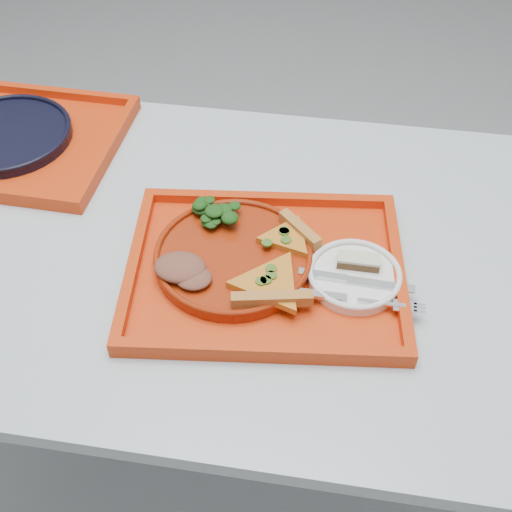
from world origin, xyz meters
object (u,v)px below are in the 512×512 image
dinner_plate (233,258)px  navy_plate (6,136)px  tray_main (265,272)px  dessert_bar (358,261)px  tray_far (8,142)px

dinner_plate → navy_plate: dinner_plate is taller
tray_main → dinner_plate: bearing=163.2°
dinner_plate → navy_plate: 0.58m
tray_main → dessert_bar: size_ratio=6.58×
dinner_plate → dessert_bar: dessert_bar is taller
dinner_plate → navy_plate: bearing=153.0°
dessert_bar → tray_far: bearing=160.9°
tray_main → dessert_bar: bearing=1.5°
tray_main → dinner_plate: dinner_plate is taller
tray_far → dinner_plate: dinner_plate is taller
navy_plate → dessert_bar: (0.72, -0.25, 0.02)m
dinner_plate → dessert_bar: 0.20m
dinner_plate → dessert_bar: bearing=3.1°
tray_far → navy_plate: bearing=0.0°
dinner_plate → dessert_bar: size_ratio=3.80×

